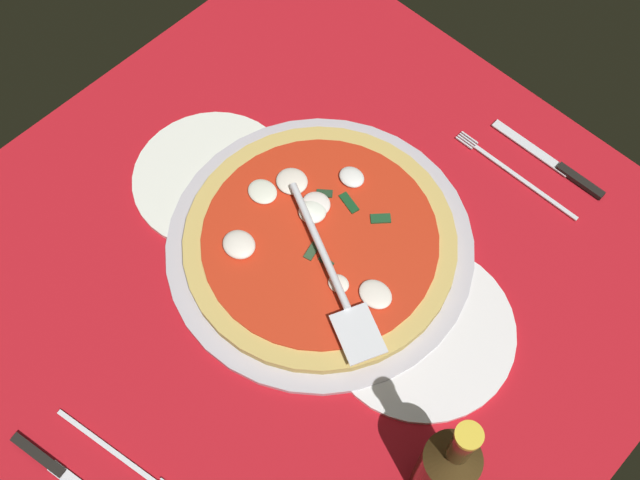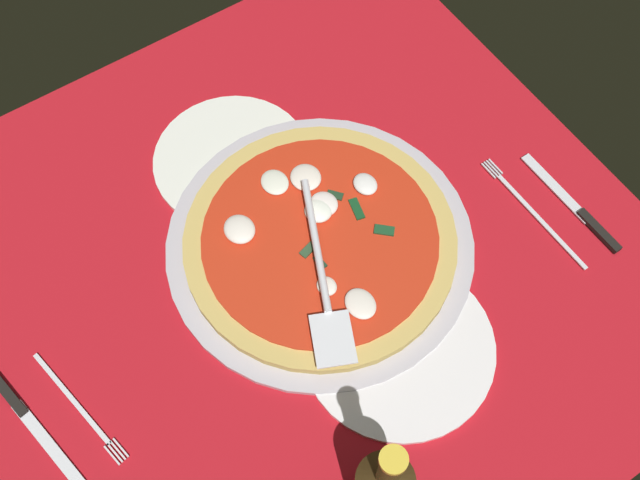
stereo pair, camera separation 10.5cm
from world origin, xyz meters
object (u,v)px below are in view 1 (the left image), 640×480
Objects in this scene: dinner_plate_left at (212,178)px; place_setting_far at (537,172)px; place_setting_near at (90,466)px; pizza at (319,239)px; pizza_server at (332,274)px; dinner_plate_right at (420,329)px; beer_bottle at (447,469)px.

place_setting_far is at bearing 45.44° from dinner_plate_left.
place_setting_far is (13.16, 70.25, 0.01)cm from place_setting_near.
pizza_server is at bearing -31.05° from pizza.
pizza is 1.73× the size of place_setting_far.
dinner_plate_right is (36.26, 3.04, 0.00)cm from dinner_plate_left.
place_setting_far reaches higher than dinner_plate_right.
pizza is (18.39, 2.86, 1.52)cm from dinner_plate_left.
beer_bottle is at bearing 111.39° from place_setting_far.
place_setting_near is (19.41, -37.17, -0.15)cm from dinner_plate_left.
dinner_plate_left is at bearing -171.16° from pizza.
pizza_server is 1.19× the size of place_setting_far.
place_setting_near is 1.06× the size of place_setting_far.
place_setting_near is (-16.85, -40.21, -0.15)cm from dinner_plate_right.
dinner_plate_right is 17.93cm from pizza.
beer_bottle is (50.25, -10.37, 8.51)cm from dinner_plate_left.
dinner_plate_right is at bearing 0.57° from pizza.
beer_bottle is (26.18, -9.81, 4.45)cm from pizza_server.
beer_bottle is at bearing -43.78° from dinner_plate_right.
place_setting_far reaches higher than dinner_plate_left.
place_setting_far is (8.49, 33.64, -4.20)cm from pizza_server.
beer_bottle is at bearing 30.76° from place_setting_near.
pizza_server is at bearing -1.34° from dinner_plate_left.
dinner_plate_left is 1.06× the size of place_setting_far.
dinner_plate_right is 21.17cm from beer_bottle.
dinner_plate_right is 30.26cm from place_setting_far.
place_setting_near is at bearing -62.43° from dinner_plate_left.
dinner_plate_right is 0.97× the size of pizza_server.
dinner_plate_right is 1.10× the size of place_setting_near.
place_setting_near reaches higher than dinner_plate_right.
dinner_plate_left is 41.93cm from place_setting_near.
dinner_plate_left is 0.95× the size of beer_bottle.
beer_bottle is (30.85, 26.80, 8.66)cm from place_setting_near.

